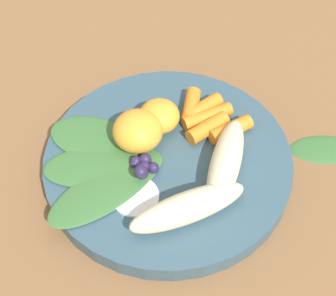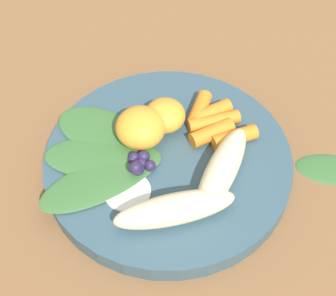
# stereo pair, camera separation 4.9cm
# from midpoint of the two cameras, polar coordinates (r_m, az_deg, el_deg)

# --- Properties ---
(ground_plane) EXTENTS (2.40, 2.40, 0.00)m
(ground_plane) POSITION_cam_midpoint_polar(r_m,az_deg,el_deg) (0.52, -2.71, -2.51)
(ground_plane) COLOR brown
(bowl) EXTENTS (0.28, 0.28, 0.02)m
(bowl) POSITION_cam_midpoint_polar(r_m,az_deg,el_deg) (0.51, -2.76, -1.72)
(bowl) COLOR #385666
(bowl) RESTS_ON ground_plane
(banana_peeled_left) EXTENTS (0.09, 0.12, 0.03)m
(banana_peeled_left) POSITION_cam_midpoint_polar(r_m,az_deg,el_deg) (0.47, 4.42, -2.06)
(banana_peeled_left) COLOR beige
(banana_peeled_left) RESTS_ON bowl
(banana_peeled_right) EXTENTS (0.13, 0.05, 0.03)m
(banana_peeled_right) POSITION_cam_midpoint_polar(r_m,az_deg,el_deg) (0.44, -0.72, -7.76)
(banana_peeled_right) COLOR beige
(banana_peeled_right) RESTS_ON bowl
(orange_segment_near) EXTENTS (0.06, 0.06, 0.04)m
(orange_segment_near) POSITION_cam_midpoint_polar(r_m,az_deg,el_deg) (0.50, -6.71, 2.01)
(orange_segment_near) COLOR #F4A833
(orange_segment_near) RESTS_ON bowl
(orange_segment_far) EXTENTS (0.05, 0.05, 0.04)m
(orange_segment_far) POSITION_cam_midpoint_polar(r_m,az_deg,el_deg) (0.51, -3.63, 3.96)
(orange_segment_far) COLOR #F4A833
(orange_segment_far) RESTS_ON bowl
(carrot_front) EXTENTS (0.05, 0.03, 0.02)m
(carrot_front) POSITION_cam_midpoint_polar(r_m,az_deg,el_deg) (0.51, 5.26, 2.19)
(carrot_front) COLOR orange
(carrot_front) RESTS_ON bowl
(carrot_mid_left) EXTENTS (0.06, 0.04, 0.02)m
(carrot_mid_left) POSITION_cam_midpoint_polar(r_m,az_deg,el_deg) (0.51, 2.34, 2.40)
(carrot_mid_left) COLOR orange
(carrot_mid_left) RESTS_ON bowl
(carrot_mid_right) EXTENTS (0.06, 0.03, 0.02)m
(carrot_mid_right) POSITION_cam_midpoint_polar(r_m,az_deg,el_deg) (0.53, 2.36, 3.89)
(carrot_mid_right) COLOR orange
(carrot_mid_right) RESTS_ON bowl
(carrot_rear) EXTENTS (0.05, 0.04, 0.02)m
(carrot_rear) POSITION_cam_midpoint_polar(r_m,az_deg,el_deg) (0.53, 1.79, 4.92)
(carrot_rear) COLOR orange
(carrot_rear) RESTS_ON bowl
(carrot_small) EXTENTS (0.04, 0.05, 0.02)m
(carrot_small) POSITION_cam_midpoint_polar(r_m,az_deg,el_deg) (0.54, 0.35, 5.27)
(carrot_small) COLOR orange
(carrot_small) RESTS_ON bowl
(blueberry_pile) EXTENTS (0.03, 0.04, 0.03)m
(blueberry_pile) POSITION_cam_midpoint_polar(r_m,az_deg,el_deg) (0.48, -6.21, -2.66)
(blueberry_pile) COLOR #2D234C
(blueberry_pile) RESTS_ON bowl
(coconut_shred_patch) EXTENTS (0.05, 0.05, 0.00)m
(coconut_shred_patch) POSITION_cam_midpoint_polar(r_m,az_deg,el_deg) (0.47, -7.18, -6.32)
(coconut_shred_patch) COLOR white
(coconut_shred_patch) RESTS_ON bowl
(kale_leaf_left) EXTENTS (0.13, 0.11, 0.00)m
(kale_leaf_left) POSITION_cam_midpoint_polar(r_m,az_deg,el_deg) (0.52, -11.96, 1.00)
(kale_leaf_left) COLOR #3D7038
(kale_leaf_left) RESTS_ON bowl
(kale_leaf_right) EXTENTS (0.14, 0.08, 0.00)m
(kale_leaf_right) POSITION_cam_midpoint_polar(r_m,az_deg,el_deg) (0.50, -11.04, -2.32)
(kale_leaf_right) COLOR #3D7038
(kale_leaf_right) RESTS_ON bowl
(kale_leaf_rear) EXTENTS (0.15, 0.11, 0.00)m
(kale_leaf_rear) POSITION_cam_midpoint_polar(r_m,az_deg,el_deg) (0.48, -10.77, -5.19)
(kale_leaf_rear) COLOR #3D7038
(kale_leaf_rear) RESTS_ON bowl
(kale_leaf_stray) EXTENTS (0.09, 0.06, 0.01)m
(kale_leaf_stray) POSITION_cam_midpoint_polar(r_m,az_deg,el_deg) (0.56, 17.06, -0.18)
(kale_leaf_stray) COLOR #3D7038
(kale_leaf_stray) RESTS_ON ground_plane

